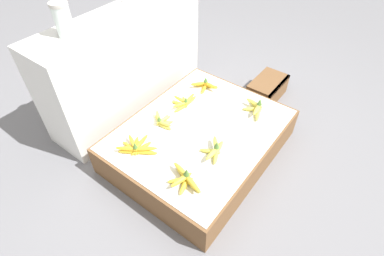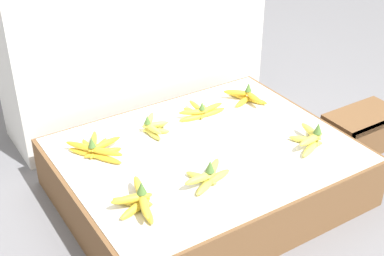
{
  "view_description": "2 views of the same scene",
  "coord_description": "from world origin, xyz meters",
  "px_view_note": "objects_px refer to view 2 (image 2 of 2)",
  "views": [
    {
      "loc": [
        -1.24,
        -0.87,
        1.73
      ],
      "look_at": [
        -0.04,
        0.04,
        0.26
      ],
      "focal_mm": 28.0,
      "sensor_mm": 36.0,
      "label": 1
    },
    {
      "loc": [
        -1.09,
        -1.6,
        1.51
      ],
      "look_at": [
        -0.05,
        0.03,
        0.35
      ],
      "focal_mm": 50.0,
      "sensor_mm": 36.0,
      "label": 2
    }
  ],
  "objects_px": {
    "banana_bunch_front_midleft": "(208,176)",
    "banana_bunch_middle_right": "(246,96)",
    "banana_bunch_front_left": "(139,200)",
    "banana_bunch_middle_left": "(96,149)",
    "banana_bunch_front_right": "(311,138)",
    "banana_bunch_middle_midright": "(201,111)",
    "banana_bunch_middle_midleft": "(153,127)",
    "wooden_crate": "(363,130)"
  },
  "relations": [
    {
      "from": "banana_bunch_front_midleft",
      "to": "banana_bunch_middle_right",
      "type": "xyz_separation_m",
      "value": [
        0.54,
        0.46,
        -0.0
      ]
    },
    {
      "from": "banana_bunch_front_left",
      "to": "banana_bunch_middle_left",
      "type": "height_order",
      "value": "banana_bunch_front_left"
    },
    {
      "from": "banana_bunch_front_right",
      "to": "banana_bunch_middle_midright",
      "type": "xyz_separation_m",
      "value": [
        -0.27,
        0.47,
        -0.01
      ]
    },
    {
      "from": "banana_bunch_front_left",
      "to": "banana_bunch_front_midleft",
      "type": "distance_m",
      "value": 0.3
    },
    {
      "from": "banana_bunch_middle_midleft",
      "to": "wooden_crate",
      "type": "bearing_deg",
      "value": -18.3
    },
    {
      "from": "banana_bunch_front_midleft",
      "to": "banana_bunch_middle_right",
      "type": "bearing_deg",
      "value": 40.67
    },
    {
      "from": "banana_bunch_front_left",
      "to": "banana_bunch_middle_left",
      "type": "relative_size",
      "value": 0.97
    },
    {
      "from": "banana_bunch_front_right",
      "to": "banana_bunch_middle_midleft",
      "type": "xyz_separation_m",
      "value": [
        -0.53,
        0.47,
        -0.01
      ]
    },
    {
      "from": "banana_bunch_middle_right",
      "to": "wooden_crate",
      "type": "bearing_deg",
      "value": -34.82
    },
    {
      "from": "banana_bunch_middle_midright",
      "to": "banana_bunch_middle_right",
      "type": "bearing_deg",
      "value": -0.3
    },
    {
      "from": "banana_bunch_front_midleft",
      "to": "banana_bunch_front_left",
      "type": "bearing_deg",
      "value": 177.62
    },
    {
      "from": "banana_bunch_front_left",
      "to": "banana_bunch_middle_midright",
      "type": "xyz_separation_m",
      "value": [
        0.57,
        0.45,
        -0.01
      ]
    },
    {
      "from": "wooden_crate",
      "to": "banana_bunch_front_right",
      "type": "xyz_separation_m",
      "value": [
        -0.5,
        -0.12,
        0.18
      ]
    },
    {
      "from": "wooden_crate",
      "to": "banana_bunch_middle_left",
      "type": "height_order",
      "value": "banana_bunch_middle_left"
    },
    {
      "from": "wooden_crate",
      "to": "banana_bunch_front_right",
      "type": "height_order",
      "value": "banana_bunch_front_right"
    },
    {
      "from": "banana_bunch_middle_midright",
      "to": "banana_bunch_middle_right",
      "type": "distance_m",
      "value": 0.27
    },
    {
      "from": "banana_bunch_front_right",
      "to": "banana_bunch_middle_left",
      "type": "relative_size",
      "value": 0.76
    },
    {
      "from": "banana_bunch_front_midleft",
      "to": "banana_bunch_middle_midright",
      "type": "bearing_deg",
      "value": 59.83
    },
    {
      "from": "banana_bunch_front_left",
      "to": "banana_bunch_middle_midright",
      "type": "bearing_deg",
      "value": 38.63
    },
    {
      "from": "banana_bunch_middle_right",
      "to": "banana_bunch_front_right",
      "type": "bearing_deg",
      "value": -90.45
    },
    {
      "from": "wooden_crate",
      "to": "banana_bunch_middle_right",
      "type": "height_order",
      "value": "banana_bunch_middle_right"
    },
    {
      "from": "banana_bunch_front_right",
      "to": "wooden_crate",
      "type": "bearing_deg",
      "value": 13.97
    },
    {
      "from": "banana_bunch_front_right",
      "to": "banana_bunch_middle_left",
      "type": "xyz_separation_m",
      "value": [
        -0.82,
        0.43,
        -0.01
      ]
    },
    {
      "from": "banana_bunch_middle_right",
      "to": "banana_bunch_front_left",
      "type": "bearing_deg",
      "value": -151.63
    },
    {
      "from": "wooden_crate",
      "to": "banana_bunch_middle_midright",
      "type": "distance_m",
      "value": 0.86
    },
    {
      "from": "banana_bunch_front_left",
      "to": "banana_bunch_middle_midleft",
      "type": "height_order",
      "value": "banana_bunch_front_left"
    },
    {
      "from": "wooden_crate",
      "to": "banana_bunch_middle_right",
      "type": "relative_size",
      "value": 1.66
    },
    {
      "from": "wooden_crate",
      "to": "banana_bunch_middle_midright",
      "type": "bearing_deg",
      "value": 155.6
    },
    {
      "from": "banana_bunch_front_right",
      "to": "banana_bunch_middle_left",
      "type": "distance_m",
      "value": 0.93
    },
    {
      "from": "banana_bunch_front_left",
      "to": "banana_bunch_middle_midleft",
      "type": "relative_size",
      "value": 1.25
    },
    {
      "from": "banana_bunch_front_midleft",
      "to": "banana_bunch_front_right",
      "type": "xyz_separation_m",
      "value": [
        0.54,
        -0.01,
        0.0
      ]
    },
    {
      "from": "banana_bunch_middle_left",
      "to": "banana_bunch_middle_midleft",
      "type": "xyz_separation_m",
      "value": [
        0.29,
        0.04,
        -0.0
      ]
    },
    {
      "from": "wooden_crate",
      "to": "banana_bunch_middle_midright",
      "type": "relative_size",
      "value": 1.53
    },
    {
      "from": "banana_bunch_middle_left",
      "to": "banana_bunch_middle_midleft",
      "type": "bearing_deg",
      "value": 6.89
    },
    {
      "from": "banana_bunch_middle_left",
      "to": "banana_bunch_middle_midright",
      "type": "bearing_deg",
      "value": 4.35
    },
    {
      "from": "banana_bunch_middle_midleft",
      "to": "banana_bunch_front_midleft",
      "type": "bearing_deg",
      "value": -90.77
    },
    {
      "from": "banana_bunch_front_midleft",
      "to": "banana_bunch_middle_left",
      "type": "relative_size",
      "value": 0.85
    },
    {
      "from": "wooden_crate",
      "to": "banana_bunch_front_midleft",
      "type": "xyz_separation_m",
      "value": [
        -1.04,
        -0.12,
        0.18
      ]
    },
    {
      "from": "banana_bunch_front_midleft",
      "to": "banana_bunch_middle_midleft",
      "type": "height_order",
      "value": "banana_bunch_front_midleft"
    },
    {
      "from": "banana_bunch_front_midleft",
      "to": "wooden_crate",
      "type": "bearing_deg",
      "value": 6.41
    },
    {
      "from": "banana_bunch_front_left",
      "to": "banana_bunch_middle_midright",
      "type": "distance_m",
      "value": 0.72
    },
    {
      "from": "banana_bunch_middle_right",
      "to": "banana_bunch_middle_midleft",
      "type": "bearing_deg",
      "value": -179.41
    }
  ]
}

